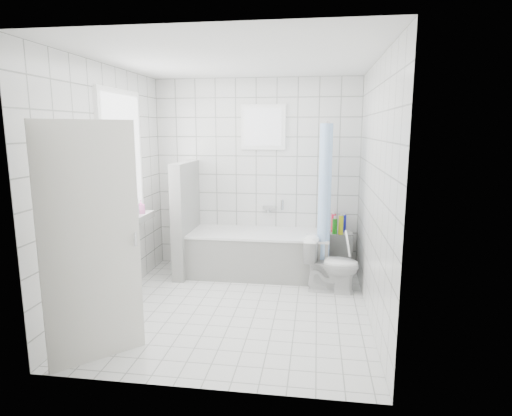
# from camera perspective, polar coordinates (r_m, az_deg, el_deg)

# --- Properties ---
(ground) EXTENTS (3.00, 3.00, 0.00)m
(ground) POSITION_cam_1_polar(r_m,az_deg,el_deg) (4.81, -2.55, -13.12)
(ground) COLOR white
(ground) RESTS_ON ground
(ceiling) EXTENTS (3.00, 3.00, 0.00)m
(ceiling) POSITION_cam_1_polar(r_m,az_deg,el_deg) (4.46, -2.84, 19.19)
(ceiling) COLOR white
(ceiling) RESTS_ON ground
(wall_back) EXTENTS (2.80, 0.02, 2.60)m
(wall_back) POSITION_cam_1_polar(r_m,az_deg,el_deg) (5.92, 0.02, 4.44)
(wall_back) COLOR white
(wall_back) RESTS_ON ground
(wall_front) EXTENTS (2.80, 0.02, 2.60)m
(wall_front) POSITION_cam_1_polar(r_m,az_deg,el_deg) (3.01, -8.00, -1.61)
(wall_front) COLOR white
(wall_front) RESTS_ON ground
(wall_left) EXTENTS (0.02, 3.00, 2.60)m
(wall_left) POSITION_cam_1_polar(r_m,az_deg,el_deg) (4.91, -18.99, 2.60)
(wall_left) COLOR white
(wall_left) RESTS_ON ground
(wall_right) EXTENTS (0.02, 3.00, 2.60)m
(wall_right) POSITION_cam_1_polar(r_m,az_deg,el_deg) (4.41, 15.49, 1.96)
(wall_right) COLOR white
(wall_right) RESTS_ON ground
(window_left) EXTENTS (0.01, 0.90, 1.40)m
(window_left) POSITION_cam_1_polar(r_m,az_deg,el_deg) (5.13, -17.22, 6.39)
(window_left) COLOR white
(window_left) RESTS_ON wall_left
(window_back) EXTENTS (0.50, 0.01, 0.50)m
(window_back) POSITION_cam_1_polar(r_m,az_deg,el_deg) (5.83, 0.95, 10.74)
(window_back) COLOR white
(window_back) RESTS_ON wall_back
(window_sill) EXTENTS (0.18, 1.02, 0.08)m
(window_sill) POSITION_cam_1_polar(r_m,az_deg,el_deg) (5.21, -16.33, -1.74)
(window_sill) COLOR white
(window_sill) RESTS_ON wall_left
(door) EXTENTS (0.59, 0.60, 2.00)m
(door) POSITION_cam_1_polar(r_m,az_deg,el_deg) (3.73, -21.08, -4.61)
(door) COLOR silver
(door) RESTS_ON ground
(bathtub) EXTENTS (1.82, 0.77, 0.58)m
(bathtub) POSITION_cam_1_polar(r_m,az_deg,el_deg) (5.74, 0.38, -6.05)
(bathtub) COLOR white
(bathtub) RESTS_ON ground
(partition_wall) EXTENTS (0.15, 0.85, 1.50)m
(partition_wall) POSITION_cam_1_polar(r_m,az_deg,el_deg) (5.79, -9.31, -1.36)
(partition_wall) COLOR white
(partition_wall) RESTS_ON ground
(tiled_ledge) EXTENTS (0.40, 0.24, 0.55)m
(tiled_ledge) POSITION_cam_1_polar(r_m,az_deg,el_deg) (5.95, 10.73, -5.79)
(tiled_ledge) COLOR white
(tiled_ledge) RESTS_ON ground
(toilet) EXTENTS (0.67, 0.42, 0.66)m
(toilet) POSITION_cam_1_polar(r_m,az_deg,el_deg) (5.23, 10.02, -7.43)
(toilet) COLOR white
(toilet) RESTS_ON ground
(curtain_rod) EXTENTS (0.02, 0.80, 0.02)m
(curtain_rod) POSITION_cam_1_polar(r_m,az_deg,el_deg) (5.43, 9.48, 11.15)
(curtain_rod) COLOR silver
(curtain_rod) RESTS_ON wall_back
(shower_curtain) EXTENTS (0.14, 0.48, 1.78)m
(shower_curtain) POSITION_cam_1_polar(r_m,az_deg,el_deg) (5.36, 9.22, 1.51)
(shower_curtain) COLOR #549AF6
(shower_curtain) RESTS_ON curtain_rod
(tub_faucet) EXTENTS (0.18, 0.06, 0.06)m
(tub_faucet) POSITION_cam_1_polar(r_m,az_deg,el_deg) (5.92, 1.78, 0.03)
(tub_faucet) COLOR silver
(tub_faucet) RESTS_ON wall_back
(sill_bottles) EXTENTS (0.17, 0.74, 0.31)m
(sill_bottles) POSITION_cam_1_polar(r_m,az_deg,el_deg) (5.11, -16.65, -0.04)
(sill_bottles) COLOR silver
(sill_bottles) RESTS_ON window_sill
(ledge_bottles) EXTENTS (0.20, 0.20, 0.25)m
(ledge_bottles) POSITION_cam_1_polar(r_m,az_deg,el_deg) (5.83, 10.92, -2.16)
(ledge_bottles) COLOR #1D9C1A
(ledge_bottles) RESTS_ON tiled_ledge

